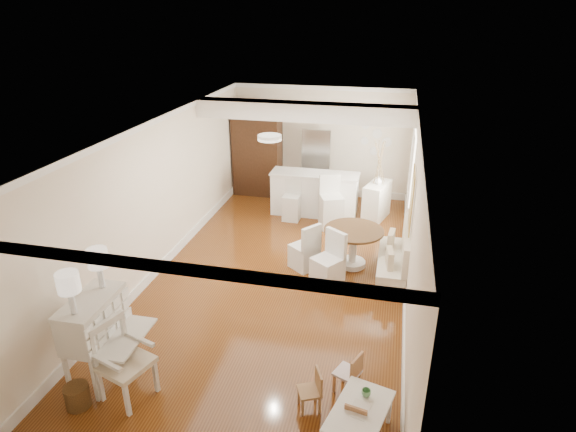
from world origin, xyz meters
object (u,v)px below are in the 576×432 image
at_px(wicker_basket, 77,396).
at_px(kids_chair_a, 309,391).
at_px(secretary_bureau, 97,338).
at_px(kids_chair_c, 352,432).
at_px(bar_stool_left, 292,201).
at_px(breakfast_counter, 314,194).
at_px(sideboard, 377,201).
at_px(pantry_cabinet, 257,151).
at_px(slip_chair_near, 328,258).
at_px(bar_stool_right, 331,202).
at_px(gustavian_armchair, 125,362).
at_px(kids_chair_b, 347,372).
at_px(kids_table, 359,425).
at_px(fridge, 330,166).
at_px(dining_table, 353,248).
at_px(slip_chair_far, 304,246).

relative_size(wicker_basket, kids_chair_a, 0.54).
xyz_separation_m(secretary_bureau, kids_chair_c, (3.38, -0.46, -0.34)).
bearing_deg(bar_stool_left, kids_chair_c, -70.07).
height_order(breakfast_counter, sideboard, breakfast_counter).
height_order(breakfast_counter, pantry_cabinet, pantry_cabinet).
height_order(slip_chair_near, bar_stool_right, bar_stool_right).
bearing_deg(gustavian_armchair, wicker_basket, 137.28).
bearing_deg(secretary_bureau, slip_chair_near, 48.87).
bearing_deg(kids_chair_b, slip_chair_near, -142.79).
bearing_deg(pantry_cabinet, bar_stool_right, -38.15).
bearing_deg(secretary_bureau, gustavian_armchair, -25.88).
bearing_deg(kids_table, kids_chair_b, 106.01).
distance_m(kids_chair_b, fridge, 6.81).
xyz_separation_m(gustavian_armchair, kids_chair_b, (2.68, 0.70, -0.22)).
bearing_deg(kids_chair_b, wicker_basket, -49.54).
bearing_deg(kids_chair_c, wicker_basket, -166.90).
xyz_separation_m(breakfast_counter, bar_stool_right, (0.49, -0.64, 0.07)).
distance_m(kids_table, pantry_cabinet, 8.23).
distance_m(kids_chair_c, dining_table, 4.23).
height_order(kids_chair_c, fridge, fridge).
distance_m(bar_stool_left, bar_stool_right, 0.97).
bearing_deg(slip_chair_near, bar_stool_right, 132.15).
bearing_deg(slip_chair_near, breakfast_counter, 139.79).
distance_m(kids_chair_c, slip_chair_far, 4.16).
xyz_separation_m(kids_chair_a, dining_table, (0.14, 3.71, 0.10)).
distance_m(kids_chair_b, sideboard, 5.69).
bearing_deg(gustavian_armchair, kids_chair_b, -57.13).
height_order(wicker_basket, kids_table, kids_table).
relative_size(dining_table, pantry_cabinet, 0.49).
bearing_deg(sideboard, wicker_basket, -99.64).
distance_m(slip_chair_far, bar_stool_left, 2.26).
relative_size(kids_table, kids_chair_b, 1.52).
xyz_separation_m(wicker_basket, bar_stool_right, (2.28, 5.98, 0.44)).
xyz_separation_m(kids_chair_b, bar_stool_left, (-1.88, 5.18, 0.17)).
bearing_deg(dining_table, breakfast_counter, 116.36).
xyz_separation_m(secretary_bureau, wicker_basket, (0.01, -0.55, -0.45)).
height_order(breakfast_counter, fridge, fridge).
relative_size(kids_chair_b, fridge, 0.34).
height_order(wicker_basket, fridge, fridge).
bearing_deg(wicker_basket, pantry_cabinet, 89.33).
bearing_deg(kids_chair_c, pantry_cabinet, 124.74).
distance_m(slip_chair_far, fridge, 3.67).
height_order(dining_table, slip_chair_far, slip_chair_far).
height_order(gustavian_armchair, fridge, fridge).
height_order(slip_chair_far, pantry_cabinet, pantry_cabinet).
bearing_deg(kids_chair_b, kids_table, 39.15).
xyz_separation_m(kids_chair_c, fridge, (-1.38, 7.58, 0.63)).
distance_m(gustavian_armchair, dining_table, 4.68).
distance_m(breakfast_counter, bar_stool_left, 0.64).
height_order(kids_chair_a, fridge, fridge).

